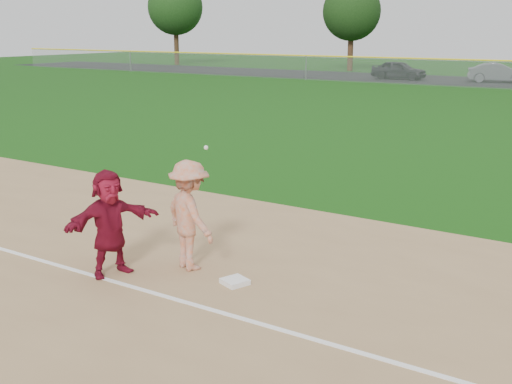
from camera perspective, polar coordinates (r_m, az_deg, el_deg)
The scene contains 9 objects.
ground at distance 10.97m, azimuth -4.31°, elevation -8.23°, with size 160.00×160.00×0.00m, color #14480D.
foul_line at distance 10.39m, azimuth -7.02°, elevation -9.49°, with size 60.00×0.10×0.01m, color white.
first_base at distance 10.92m, azimuth -1.89°, elevation -7.96°, with size 0.39×0.39×0.09m, color white.
base_runner at distance 11.34m, azimuth -12.89°, elevation -2.69°, with size 1.73×0.55×1.87m, color maroon.
car_left at distance 56.45m, azimuth 12.58°, elevation 10.54°, with size 1.84×4.58×1.56m, color black.
car_mid at distance 55.52m, azimuth 20.70°, elevation 9.90°, with size 1.61×4.62×1.52m, color #54565B.
first_base_play at distance 11.38m, azimuth -5.91°, elevation -2.07°, with size 1.45×1.14×2.29m.
tree_0 at distance 78.28m, azimuth -7.18°, elevation 15.98°, with size 6.40×6.40×9.81m.
tree_1 at distance 67.24m, azimuth 8.51°, elevation 15.58°, with size 5.80×5.80×8.75m.
Camera 1 is at (6.19, -8.03, 4.21)m, focal length 45.00 mm.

